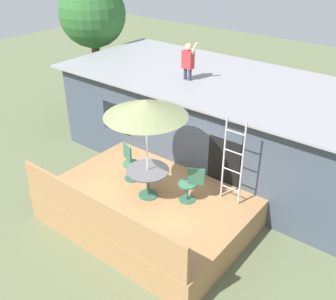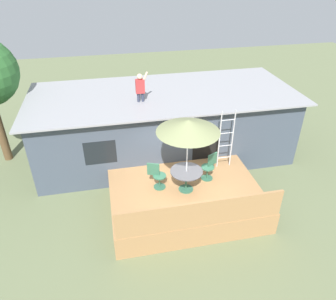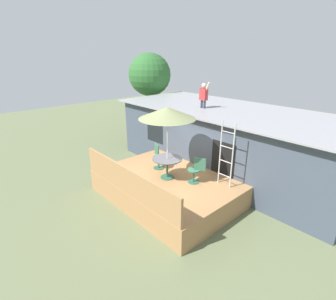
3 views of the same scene
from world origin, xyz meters
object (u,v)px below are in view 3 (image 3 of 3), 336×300
object	(u,v)px
person_figure	(204,94)
patio_chair_left	(158,156)
step_ladder	(226,154)
patio_umbrella	(167,113)
patio_chair_right	(196,170)
patio_table	(167,163)
backyard_tree	(150,75)

from	to	relation	value
person_figure	patio_chair_left	size ratio (longest dim) A/B	1.21
step_ladder	patio_chair_left	xyz separation A→B (m)	(-2.57, -0.74, -0.64)
person_figure	patio_chair_left	world-z (taller)	person_figure
patio_umbrella	patio_chair_right	xyz separation A→B (m)	(0.93, 0.47, -1.89)
patio_chair_right	patio_table	bearing A→B (deg)	0.00
step_ladder	patio_chair_left	size ratio (longest dim) A/B	2.39
patio_table	person_figure	xyz separation A→B (m)	(-0.99, 2.99, 1.97)
patio_chair_right	backyard_tree	bearing A→B (deg)	-55.43
patio_umbrella	patio_table	bearing A→B (deg)	180.00
patio_chair_left	patio_chair_right	xyz separation A→B (m)	(1.82, 0.15, 0.00)
patio_chair_right	patio_chair_left	bearing A→B (deg)	-22.39
patio_table	patio_chair_left	xyz separation A→B (m)	(-0.89, 0.33, -0.13)
patio_table	person_figure	bearing A→B (deg)	108.34
person_figure	patio_chair_left	bearing A→B (deg)	-87.81
patio_table	patio_umbrella	distance (m)	1.76
step_ladder	person_figure	xyz separation A→B (m)	(-2.67, 1.93, 1.46)
patio_chair_right	backyard_tree	distance (m)	8.84
backyard_tree	step_ladder	bearing A→B (deg)	-22.75
person_figure	patio_chair_right	bearing A→B (deg)	-52.67
person_figure	patio_umbrella	bearing A→B (deg)	-71.66
patio_chair_left	patio_table	bearing A→B (deg)	0.00
patio_umbrella	patio_chair_left	world-z (taller)	patio_umbrella
patio_umbrella	backyard_tree	world-z (taller)	backyard_tree
patio_table	backyard_tree	distance (m)	8.28
person_figure	patio_chair_right	distance (m)	3.80
step_ladder	patio_chair_right	xyz separation A→B (m)	(-0.76, -0.59, -0.64)
step_ladder	patio_chair_right	distance (m)	1.15
step_ladder	backyard_tree	distance (m)	9.10
step_ladder	patio_chair_right	world-z (taller)	step_ladder
patio_chair_left	backyard_tree	size ratio (longest dim) A/B	0.18
patio_chair_left	backyard_tree	bearing A→B (deg)	163.61
patio_table	patio_umbrella	xyz separation A→B (m)	(0.00, 0.00, 1.76)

